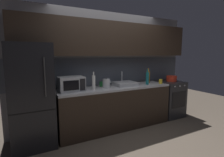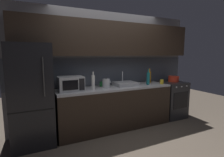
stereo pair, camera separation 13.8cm
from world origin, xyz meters
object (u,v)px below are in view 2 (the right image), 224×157
Objects in this scene: wine_bottle_teal at (148,78)px; refrigerator at (32,95)px; microwave at (71,84)px; mug_yellow at (162,82)px; wine_bottle_amber at (149,77)px; cooking_pot at (173,79)px; wine_bottle_white at (93,82)px; oven_range at (171,99)px; mug_green at (101,84)px; kettle at (106,83)px.

refrigerator is at bearing 178.19° from wine_bottle_teal.
microwave reaches higher than mug_yellow.
microwave is at bearing 175.42° from mug_yellow.
refrigerator reaches higher than wine_bottle_teal.
cooking_pot is at bearing -8.52° from wine_bottle_amber.
mug_yellow is (1.65, -0.06, -0.10)m from wine_bottle_white.
wine_bottle_teal is at bearing 168.17° from mug_yellow.
cooking_pot is at bearing 2.24° from wine_bottle_white.
wine_bottle_teal reaches higher than oven_range.
microwave is 2.06m from mug_yellow.
wine_bottle_teal is at bearing -133.66° from wine_bottle_amber.
mug_green is at bearing 166.36° from wine_bottle_teal.
oven_range is 0.70m from mug_yellow.
wine_bottle_white is at bearing -177.76° from cooking_pot.
cooking_pot is (3.24, 0.00, 0.09)m from refrigerator.
wine_bottle_teal is (1.72, -0.09, 0.01)m from microwave.
wine_bottle_amber is 3.37× the size of mug_yellow.
cooking_pot is (0.50, 0.15, 0.02)m from mug_yellow.
mug_yellow is (0.17, -0.25, -0.09)m from wine_bottle_amber.
wine_bottle_white is at bearing -14.12° from microwave.
kettle reaches higher than oven_range.
wine_bottle_teal reaches higher than mug_yellow.
wine_bottle_teal reaches higher than cooking_pot.
wine_bottle_teal is 1.31m from wine_bottle_white.
cooking_pot is (1.88, -0.18, 0.02)m from mug_green.
refrigerator reaches higher than mug_yellow.
microwave reaches higher than kettle.
kettle is 0.31m from wine_bottle_white.
refrigerator is 2.57m from wine_bottle_amber.
cooking_pot is at bearing -5.36° from mug_green.
microwave is 0.71m from kettle.
refrigerator is at bearing -180.00° from cooking_pot.
oven_range is 3.46× the size of cooking_pot.
oven_range is at bearing -178.15° from cooking_pot.
wine_bottle_amber is at bearing 171.48° from cooking_pot.
microwave is 2.20× the size of kettle.
mug_yellow is at bearing -55.78° from wine_bottle_amber.
microwave is 1.77× the size of cooking_pot.
kettle reaches higher than cooking_pot.
refrigerator is at bearing 176.94° from mug_yellow.
refrigerator is 1.10m from wine_bottle_white.
microwave is at bearing 176.86° from wine_bottle_teal.
wine_bottle_white is 0.39m from mug_green.
kettle is 2.04× the size of mug_green.
oven_range is 2.59× the size of wine_bottle_teal.
oven_range is at bearing -5.52° from mug_green.
wine_bottle_white is 3.41× the size of mug_yellow.
wine_bottle_white is at bearing -168.07° from kettle.
refrigerator is 6.76× the size of cooking_pot.
wine_bottle_amber is 0.31m from mug_yellow.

